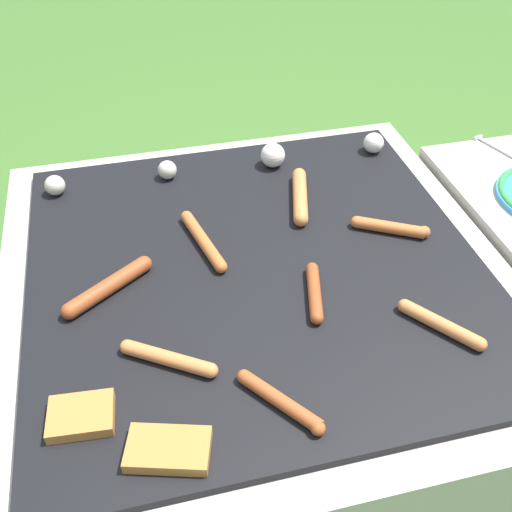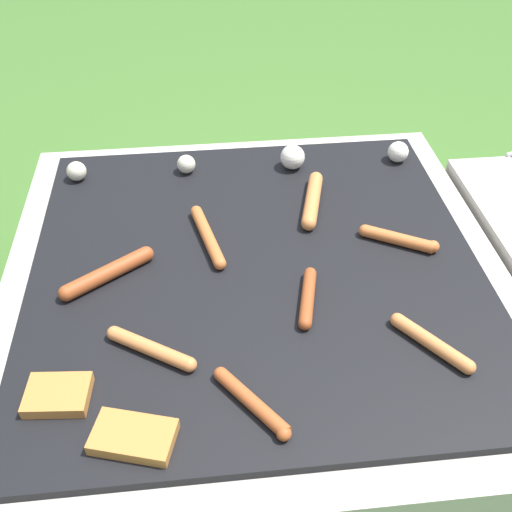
# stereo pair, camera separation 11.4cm
# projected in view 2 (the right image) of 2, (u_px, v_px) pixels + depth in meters

# --- Properties ---
(ground_plane) EXTENTS (14.00, 14.00, 0.00)m
(ground_plane) POSITION_uv_depth(u_px,v_px,m) (256.00, 396.00, 1.43)
(ground_plane) COLOR #3D6628
(grill) EXTENTS (0.98, 0.98, 0.43)m
(grill) POSITION_uv_depth(u_px,v_px,m) (256.00, 338.00, 1.29)
(grill) COLOR #B2AA9E
(grill) RESTS_ON ground_plane
(sausage_back_left) EXTENTS (0.05, 0.15, 0.02)m
(sausage_back_left) POSITION_uv_depth(u_px,v_px,m) (308.00, 297.00, 1.07)
(sausage_back_left) COLOR #93421E
(sausage_back_left) RESTS_ON grill
(sausage_back_right) EXTENTS (0.17, 0.12, 0.03)m
(sausage_back_right) POSITION_uv_depth(u_px,v_px,m) (108.00, 273.00, 1.11)
(sausage_back_right) COLOR #93421E
(sausage_back_right) RESTS_ON grill
(sausage_front_left) EXTENTS (0.15, 0.09, 0.02)m
(sausage_front_left) POSITION_uv_depth(u_px,v_px,m) (399.00, 239.00, 1.19)
(sausage_front_left) COLOR #B7602D
(sausage_front_left) RESTS_ON grill
(sausage_front_center) EXTENTS (0.06, 0.19, 0.02)m
(sausage_front_center) POSITION_uv_depth(u_px,v_px,m) (208.00, 236.00, 1.20)
(sausage_front_center) COLOR #B7602D
(sausage_front_center) RESTS_ON grill
(sausage_front_right) EXTENTS (0.15, 0.10, 0.02)m
(sausage_front_right) POSITION_uv_depth(u_px,v_px,m) (151.00, 348.00, 0.98)
(sausage_front_right) COLOR #C6753D
(sausage_front_right) RESTS_ON grill
(sausage_mid_right) EXTENTS (0.11, 0.14, 0.02)m
(sausage_mid_right) POSITION_uv_depth(u_px,v_px,m) (431.00, 343.00, 0.99)
(sausage_mid_right) COLOR #C6753D
(sausage_mid_right) RESTS_ON grill
(sausage_mid_left) EXTENTS (0.07, 0.19, 0.03)m
(sausage_mid_left) POSITION_uv_depth(u_px,v_px,m) (312.00, 200.00, 1.28)
(sausage_mid_left) COLOR #C6753D
(sausage_mid_left) RESTS_ON grill
(sausage_back_center) EXTENTS (0.11, 0.14, 0.02)m
(sausage_back_center) POSITION_uv_depth(u_px,v_px,m) (252.00, 402.00, 0.90)
(sausage_back_center) COLOR #A34C23
(sausage_back_center) RESTS_ON grill
(bread_slice_left) EXTENTS (0.13, 0.10, 0.02)m
(bread_slice_left) POSITION_uv_depth(u_px,v_px,m) (133.00, 437.00, 0.86)
(bread_slice_left) COLOR #B27033
(bread_slice_left) RESTS_ON grill
(bread_slice_right) EXTENTS (0.10, 0.08, 0.02)m
(bread_slice_right) POSITION_uv_depth(u_px,v_px,m) (58.00, 395.00, 0.91)
(bread_slice_right) COLOR #B27033
(bread_slice_right) RESTS_ON grill
(mushroom_row) EXTENTS (0.79, 0.06, 0.06)m
(mushroom_row) POSITION_uv_depth(u_px,v_px,m) (263.00, 159.00, 1.39)
(mushroom_row) COLOR beige
(mushroom_row) RESTS_ON grill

